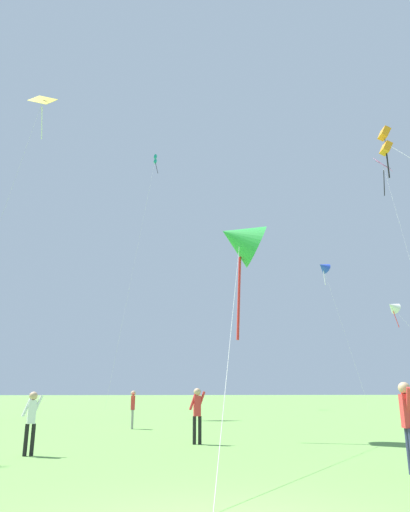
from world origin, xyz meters
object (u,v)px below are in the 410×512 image
object	(u,v)px
kite_orange_box	(387,143)
person_in_red_shirt	(197,410)
kite_yellow_diamond	(40,112)
kite_green_small	(240,240)
kite_white_distant	(393,307)
kite_pink_low	(385,174)
kite_blue_delta	(323,267)
kite_teal_box	(155,164)
person_in_blue_jacket	(31,417)
person_near_tree	(408,418)
person_foreground_watcher	(133,406)

from	to	relation	value
kite_orange_box	person_in_red_shirt	world-z (taller)	kite_orange_box
kite_yellow_diamond	kite_green_small	distance (m)	27.65
kite_white_distant	person_in_red_shirt	world-z (taller)	kite_white_distant
kite_yellow_diamond	kite_white_distant	bearing A→B (deg)	10.05
kite_pink_low	kite_yellow_diamond	distance (m)	31.85
kite_blue_delta	kite_teal_box	world-z (taller)	kite_teal_box
kite_green_small	person_in_red_shirt	distance (m)	6.52
kite_white_distant	kite_pink_low	bearing A→B (deg)	-90.52
kite_pink_low	person_in_blue_jacket	size ratio (longest dim) A/B	15.24
kite_pink_low	person_near_tree	distance (m)	40.01
kite_orange_box	kite_white_distant	bearing A→B (deg)	62.80
kite_yellow_diamond	kite_teal_box	bearing A→B (deg)	58.45
kite_blue_delta	kite_teal_box	bearing A→B (deg)	179.64
kite_green_small	person_foreground_watcher	world-z (taller)	kite_green_small
person_in_red_shirt	person_near_tree	xyz separation A→B (m)	(3.64, -5.95, 0.05)
kite_green_small	kite_teal_box	bearing A→B (deg)	96.06
kite_orange_box	kite_teal_box	world-z (taller)	kite_teal_box
kite_teal_box	person_near_tree	world-z (taller)	kite_teal_box
kite_orange_box	kite_teal_box	bearing A→B (deg)	107.79
person_near_tree	person_in_blue_jacket	distance (m)	8.94
person_near_tree	person_in_blue_jacket	size ratio (longest dim) A/B	1.12
kite_yellow_diamond	person_foreground_watcher	distance (m)	27.63
kite_orange_box	person_in_blue_jacket	distance (m)	17.82
kite_teal_box	kite_green_small	distance (m)	39.02
kite_white_distant	person_foreground_watcher	xyz separation A→B (m)	(-22.62, -18.81, -8.07)
kite_blue_delta	kite_yellow_diamond	xyz separation A→B (m)	(-28.78, -15.03, 8.33)
kite_green_small	person_foreground_watcher	size ratio (longest dim) A/B	6.81
person_foreground_watcher	kite_pink_low	bearing A→B (deg)	37.79
kite_orange_box	person_foreground_watcher	xyz separation A→B (m)	(-10.83, 4.12, -11.20)
kite_yellow_diamond	person_in_red_shirt	bearing A→B (deg)	-60.48
kite_white_distant	kite_green_small	size ratio (longest dim) A/B	0.90
kite_yellow_diamond	person_near_tree	xyz separation A→B (m)	(14.76, -25.58, -22.47)
kite_blue_delta	person_in_blue_jacket	size ratio (longest dim) A/B	10.29
kite_yellow_diamond	kite_green_small	xyz separation A→B (m)	(12.84, -18.19, -16.40)
kite_yellow_diamond	person_near_tree	world-z (taller)	kite_yellow_diamond
kite_yellow_diamond	kite_white_distant	xyz separation A→B (m)	(31.52, 5.59, -14.50)
kite_white_distant	kite_teal_box	bearing A→B (deg)	156.71
person_foreground_watcher	person_in_red_shirt	distance (m)	6.77
kite_blue_delta	kite_orange_box	size ratio (longest dim) A/B	1.24
kite_blue_delta	person_foreground_watcher	distance (m)	37.37
kite_pink_low	kite_yellow_diamond	bearing A→B (deg)	-172.23
kite_pink_low	kite_green_small	bearing A→B (deg)	-129.69
kite_green_small	person_foreground_watcher	xyz separation A→B (m)	(-3.94, 4.96, -6.16)
kite_white_distant	person_foreground_watcher	bearing A→B (deg)	-140.24
person_foreground_watcher	kite_green_small	bearing A→B (deg)	-51.52
kite_green_small	kite_orange_box	bearing A→B (deg)	6.96
kite_blue_delta	kite_green_small	bearing A→B (deg)	-115.64
person_near_tree	person_foreground_watcher	bearing A→B (deg)	115.37
kite_orange_box	person_in_red_shirt	bearing A→B (deg)	-165.19
kite_pink_low	person_in_blue_jacket	xyz separation A→B (m)	(-24.87, -26.13, -20.79)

